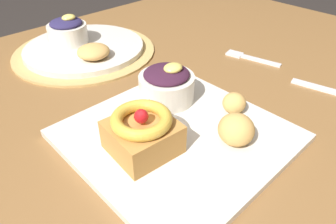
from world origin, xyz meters
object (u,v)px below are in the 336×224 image
(berry_ramekin, at_px, (168,85))
(fritter_front, at_px, (236,129))
(front_plate, at_px, (177,135))
(fritter_middle, at_px, (234,103))
(back_plate, at_px, (84,48))
(fork, at_px, (249,58))
(back_ramekin, at_px, (68,31))
(cake_slice, at_px, (142,132))
(back_pastry, at_px, (93,52))

(berry_ramekin, relative_size, fritter_front, 1.81)
(front_plate, distance_m, fritter_middle, 0.11)
(berry_ramekin, relative_size, fritter_middle, 2.48)
(front_plate, bearing_deg, back_plate, 80.36)
(front_plate, distance_m, fork, 0.32)
(front_plate, distance_m, back_ramekin, 0.41)
(berry_ramekin, xyz_separation_m, fork, (0.26, 0.01, -0.04))
(cake_slice, xyz_separation_m, fritter_front, (0.11, -0.08, -0.01))
(cake_slice, bearing_deg, back_ramekin, 74.96)
(back_plate, bearing_deg, fork, -48.79)
(berry_ramekin, xyz_separation_m, back_ramekin, (-0.01, 0.33, 0.00))
(fritter_middle, relative_size, back_plate, 0.14)
(fritter_middle, distance_m, fork, 0.24)
(berry_ramekin, distance_m, fritter_front, 0.15)
(back_pastry, bearing_deg, fritter_front, -89.93)
(back_plate, bearing_deg, back_ramekin, 114.52)
(cake_slice, bearing_deg, fork, 11.57)
(front_plate, distance_m, berry_ramekin, 0.10)
(back_plate, bearing_deg, cake_slice, -108.82)
(front_plate, xyz_separation_m, fritter_middle, (0.11, -0.03, 0.02))
(fritter_middle, height_order, fork, fritter_middle)
(back_plate, bearing_deg, berry_ramekin, -92.13)
(cake_slice, distance_m, berry_ramekin, 0.13)
(front_plate, xyz_separation_m, berry_ramekin, (0.05, 0.07, 0.04))
(front_plate, relative_size, cake_slice, 3.17)
(back_ramekin, bearing_deg, back_pastry, -90.82)
(front_plate, height_order, fritter_front, fritter_front)
(berry_ramekin, relative_size, back_pastry, 1.38)
(fritter_middle, xyz_separation_m, fork, (0.21, 0.11, -0.03))
(fritter_middle, xyz_separation_m, back_plate, (-0.04, 0.40, -0.02))
(cake_slice, relative_size, berry_ramekin, 0.98)
(front_plate, height_order, berry_ramekin, berry_ramekin)
(front_plate, relative_size, berry_ramekin, 3.12)
(back_plate, relative_size, back_ramekin, 3.06)
(back_pastry, bearing_deg, berry_ramekin, -88.21)
(cake_slice, xyz_separation_m, back_plate, (0.12, 0.36, -0.03))
(fritter_front, relative_size, back_pastry, 0.76)
(berry_ramekin, bearing_deg, back_pastry, 91.79)
(back_pastry, relative_size, fork, 0.55)
(fritter_front, relative_size, fritter_middle, 1.37)
(back_ramekin, height_order, fork, back_ramekin)
(fritter_front, bearing_deg, front_plate, 121.87)
(cake_slice, relative_size, fritter_front, 1.78)
(cake_slice, relative_size, back_pastry, 1.35)
(cake_slice, xyz_separation_m, back_pastry, (0.11, 0.29, -0.01))
(fritter_middle, distance_m, back_pastry, 0.33)
(cake_slice, relative_size, fork, 0.74)
(back_plate, height_order, fork, back_plate)
(fork, bearing_deg, fritter_front, 107.64)
(back_pastry, xyz_separation_m, fork, (0.27, -0.21, -0.03))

